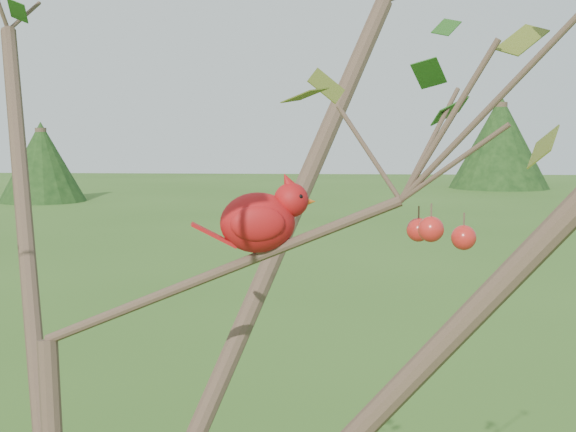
% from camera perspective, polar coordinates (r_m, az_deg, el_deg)
% --- Properties ---
extents(crabapple_tree, '(2.35, 2.05, 2.95)m').
position_cam_1_polar(crabapple_tree, '(1.29, -15.79, -2.59)').
color(crabapple_tree, '#3B2920').
rests_on(crabapple_tree, ground).
extents(cardinal, '(0.21, 0.12, 0.14)m').
position_cam_1_polar(cardinal, '(1.31, -1.87, -0.24)').
color(cardinal, '#B6150F').
rests_on(cardinal, ground).
extents(distant_trees, '(41.13, 12.48, 3.63)m').
position_cam_1_polar(distant_trees, '(27.54, 0.21, 4.70)').
color(distant_trees, '#3B2920').
rests_on(distant_trees, ground).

